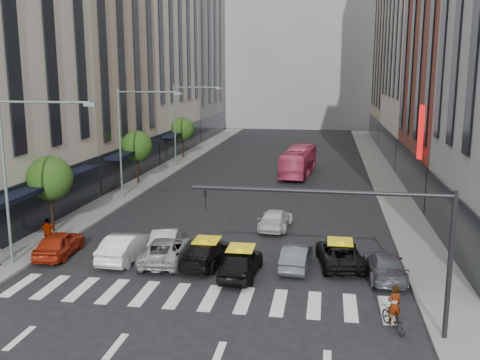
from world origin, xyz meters
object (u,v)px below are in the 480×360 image
at_px(taxi_left, 207,253).
at_px(bus, 299,161).
at_px(streetlamp_near, 20,159).
at_px(pedestrian_far, 48,233).
at_px(streetlamp_mid, 131,129).
at_px(car_red, 59,243).
at_px(streetlamp_far, 183,114).
at_px(car_white_front, 126,246).
at_px(taxi_center, 241,262).
at_px(motorcycle, 393,319).

xyz_separation_m(taxi_left, bus, (3.43, 27.45, 0.75)).
xyz_separation_m(streetlamp_near, pedestrian_far, (-0.36, 2.87, -4.88)).
relative_size(streetlamp_mid, car_red, 2.10).
height_order(car_red, bus, bus).
relative_size(streetlamp_near, taxi_left, 1.90).
height_order(streetlamp_near, pedestrian_far, streetlamp_near).
xyz_separation_m(car_red, pedestrian_far, (-1.20, 0.98, 0.29)).
relative_size(streetlamp_mid, streetlamp_far, 1.00).
height_order(streetlamp_far, car_white_front, streetlamp_far).
distance_m(car_white_front, pedestrian_far, 5.30).
relative_size(taxi_left, bus, 0.46).
distance_m(bus, pedestrian_far, 29.57).
relative_size(taxi_left, taxi_center, 1.08).
xyz_separation_m(streetlamp_near, taxi_left, (9.51, 1.82, -5.22)).
relative_size(taxi_center, pedestrian_far, 2.53).
xyz_separation_m(taxi_left, taxi_center, (2.10, -1.39, 0.06)).
height_order(streetlamp_near, streetlamp_far, same).
bearing_deg(car_white_front, streetlamp_near, 24.62).
bearing_deg(pedestrian_far, car_red, 126.50).
relative_size(streetlamp_near, motorcycle, 4.98).
distance_m(taxi_center, motorcycle, 8.54).
bearing_deg(car_white_front, taxi_center, 171.09).
height_order(streetlamp_far, taxi_left, streetlamp_far).
height_order(streetlamp_mid, car_red, streetlamp_mid).
height_order(streetlamp_far, pedestrian_far, streetlamp_far).
xyz_separation_m(streetlamp_far, taxi_center, (11.61, -31.57, -5.15)).
height_order(taxi_center, motorcycle, taxi_center).
bearing_deg(bus, car_red, 71.56).
height_order(streetlamp_mid, motorcycle, streetlamp_mid).
distance_m(motorcycle, pedestrian_far, 20.36).
xyz_separation_m(streetlamp_near, taxi_center, (11.61, 0.43, -5.15)).
bearing_deg(streetlamp_near, streetlamp_far, 90.00).
bearing_deg(streetlamp_mid, car_white_front, -71.05).
bearing_deg(car_red, bus, -118.54).
bearing_deg(streetlamp_near, taxi_left, 10.85).
relative_size(car_red, taxi_center, 0.97).
xyz_separation_m(streetlamp_near, car_red, (0.84, 1.89, -5.18)).
bearing_deg(taxi_left, car_white_front, 6.26).
bearing_deg(taxi_left, taxi_center, 153.55).
bearing_deg(streetlamp_mid, pedestrian_far, -91.55).
distance_m(taxi_center, pedestrian_far, 12.21).
bearing_deg(streetlamp_mid, motorcycle, -47.47).
bearing_deg(streetlamp_mid, streetlamp_near, -90.00).
relative_size(streetlamp_near, pedestrian_far, 5.16).
bearing_deg(bus, motorcycle, 105.06).
distance_m(streetlamp_near, taxi_left, 11.00).
height_order(taxi_center, bus, bus).
xyz_separation_m(taxi_left, pedestrian_far, (-9.86, 1.05, 0.33)).
distance_m(streetlamp_far, taxi_left, 32.07).
height_order(streetlamp_far, car_red, streetlamp_far).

